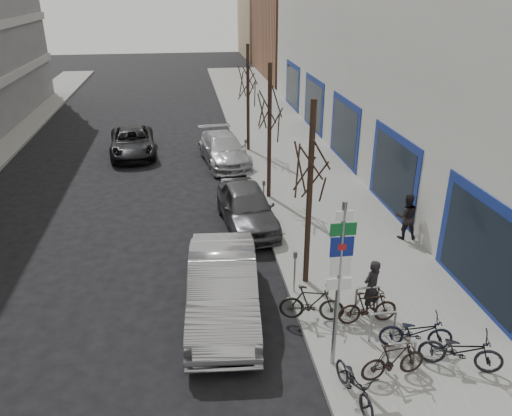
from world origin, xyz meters
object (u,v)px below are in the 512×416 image
object	(u,v)px
tree_mid	(270,100)
bike_mid_curb	(417,329)
bike_far_curb	(462,347)
pedestrian_far	(406,216)
meter_front	(295,268)
bike_rack	(383,323)
tree_near	(311,152)
meter_mid	(264,193)
meter_back	(246,150)
parked_car_mid	(247,207)
lane_car	(132,142)
parked_car_front	(223,288)
highway_sign_pole	(339,277)
pedestrian_near	(371,287)
bike_near_left	(355,380)
parked_car_back	(224,149)
bike_mid_inner	(312,303)
bike_near_right	(394,360)
tree_far	(248,73)
bike_far_inner	(368,307)

from	to	relation	value
tree_mid	bike_mid_curb	size ratio (longest dim) A/B	3.18
bike_far_curb	pedestrian_far	world-z (taller)	pedestrian_far
meter_front	bike_rack	bearing A→B (deg)	-55.49
tree_near	bike_mid_curb	size ratio (longest dim) A/B	3.18
meter_mid	meter_back	bearing A→B (deg)	90.00
meter_mid	parked_car_mid	distance (m)	1.10
lane_car	parked_car_front	bearing A→B (deg)	-81.58
highway_sign_pole	pedestrian_far	size ratio (longest dim) A/B	2.57
pedestrian_near	tree_near	bearing A→B (deg)	-81.90
highway_sign_pole	bike_rack	distance (m)	2.36
bike_near_left	parked_car_back	world-z (taller)	parked_car_back
pedestrian_far	parked_car_mid	bearing A→B (deg)	-12.20
lane_car	pedestrian_far	size ratio (longest dim) A/B	2.94
bike_far_curb	pedestrian_far	xyz separation A→B (m)	(1.40, 6.24, 0.26)
highway_sign_pole	bike_mid_inner	distance (m)	2.45
meter_front	bike_near_right	distance (m)	3.91
highway_sign_pole	bike_mid_curb	size ratio (longest dim) A/B	2.43
tree_near	parked_car_front	xyz separation A→B (m)	(-2.51, -1.08, -3.27)
parked_car_front	lane_car	xyz separation A→B (m)	(-3.49, 14.53, -0.17)
bike_near_left	tree_far	bearing A→B (deg)	79.75
bike_near_left	pedestrian_far	xyz separation A→B (m)	(4.06, 6.81, 0.33)
tree_mid	parked_car_mid	world-z (taller)	tree_mid
tree_mid	parked_car_mid	bearing A→B (deg)	-117.64
tree_near	lane_car	size ratio (longest dim) A/B	1.15
pedestrian_near	bike_mid_inner	bearing A→B (deg)	-25.16
tree_mid	tree_far	world-z (taller)	same
lane_car	bike_near_left	bearing A→B (deg)	-76.93
tree_mid	bike_near_right	bearing A→B (deg)	-84.77
highway_sign_pole	parked_car_mid	world-z (taller)	highway_sign_pole
bike_near_left	bike_near_right	distance (m)	1.15
meter_front	parked_car_back	bearing A→B (deg)	94.70
tree_near	meter_back	bearing A→B (deg)	92.45
pedestrian_far	bike_rack	bearing A→B (deg)	70.31
bike_near_right	pedestrian_near	world-z (taller)	pedestrian_near
bike_mid_curb	bike_far_inner	xyz separation A→B (m)	(-0.80, 1.08, -0.05)
tree_mid	bike_mid_curb	distance (m)	10.51
bike_near_left	highway_sign_pole	bearing A→B (deg)	86.72
bike_rack	bike_mid_inner	world-z (taller)	bike_mid_inner
tree_near	bike_rack	bearing A→B (deg)	-67.52
parked_car_back	lane_car	bearing A→B (deg)	148.53
bike_rack	parked_car_mid	distance (m)	7.50
parked_car_front	bike_near_left	bearing A→B (deg)	-51.10
tree_mid	bike_near_left	bearing A→B (deg)	-90.36
bike_mid_curb	pedestrian_far	bearing A→B (deg)	-8.07
tree_far	parked_car_mid	bearing A→B (deg)	-97.77
bike_mid_inner	bike_rack	bearing A→B (deg)	-111.18
highway_sign_pole	meter_front	distance (m)	3.39
pedestrian_near	parked_car_back	bearing A→B (deg)	-107.48
meter_front	lane_car	distance (m)	15.02
highway_sign_pole	parked_car_front	distance (m)	3.73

